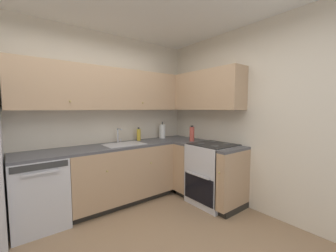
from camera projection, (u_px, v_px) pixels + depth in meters
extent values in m
cube|color=beige|center=(84.00, 118.00, 3.11)|extent=(3.75, 0.05, 2.62)
cube|color=beige|center=(256.00, 119.00, 2.90)|extent=(0.05, 3.46, 2.62)
cube|color=silver|center=(39.00, 192.00, 2.53)|extent=(0.60, 0.60, 0.87)
cube|color=#333333|center=(41.00, 167.00, 2.26)|extent=(0.55, 0.01, 0.07)
cube|color=silver|center=(41.00, 173.00, 2.25)|extent=(0.36, 0.02, 0.02)
cube|color=tan|center=(121.00, 172.00, 3.19)|extent=(1.57, 0.60, 0.78)
cube|color=black|center=(121.00, 198.00, 3.25)|extent=(1.57, 0.54, 0.09)
sphere|color=tan|center=(107.00, 171.00, 2.72)|extent=(0.02, 0.02, 0.02)
sphere|color=tan|center=(151.00, 163.00, 3.15)|extent=(0.02, 0.02, 0.02)
cube|color=#4C4C51|center=(121.00, 146.00, 3.16)|extent=(2.78, 0.60, 0.03)
cube|color=tan|center=(192.00, 166.00, 3.52)|extent=(0.60, 0.27, 0.78)
cube|color=black|center=(193.00, 190.00, 3.57)|extent=(0.54, 0.27, 0.09)
cube|color=tan|center=(233.00, 179.00, 2.87)|extent=(0.60, 0.15, 0.78)
cube|color=black|center=(234.00, 208.00, 2.92)|extent=(0.54, 0.15, 0.09)
sphere|color=tan|center=(219.00, 173.00, 2.67)|extent=(0.02, 0.02, 0.02)
cube|color=#4C4C51|center=(192.00, 142.00, 3.48)|extent=(0.60, 0.27, 0.03)
cube|color=#4C4C51|center=(234.00, 150.00, 2.83)|extent=(0.60, 0.15, 0.03)
cube|color=silver|center=(213.00, 174.00, 3.17)|extent=(0.64, 0.62, 0.90)
cube|color=black|center=(198.00, 189.00, 2.99)|extent=(0.02, 0.55, 0.38)
cube|color=silver|center=(197.00, 175.00, 2.96)|extent=(0.02, 0.43, 0.02)
cube|color=black|center=(214.00, 144.00, 3.13)|extent=(0.59, 0.60, 0.01)
cube|color=silver|center=(226.00, 138.00, 3.32)|extent=(0.03, 0.60, 0.15)
cylinder|color=#4C4C4C|center=(215.00, 146.00, 2.94)|extent=(0.11, 0.11, 0.01)
cylinder|color=#4C4C4C|center=(201.00, 143.00, 3.16)|extent=(0.11, 0.11, 0.01)
cylinder|color=#4C4C4C|center=(227.00, 144.00, 3.11)|extent=(0.11, 0.11, 0.01)
cylinder|color=#4C4C4C|center=(213.00, 142.00, 3.33)|extent=(0.11, 0.11, 0.01)
cube|color=tan|center=(106.00, 89.00, 3.10)|extent=(2.46, 0.32, 0.62)
sphere|color=tan|center=(70.00, 101.00, 2.65)|extent=(0.02, 0.02, 0.02)
sphere|color=tan|center=(143.00, 103.00, 3.31)|extent=(0.02, 0.02, 0.02)
cube|color=tan|center=(200.00, 91.00, 3.46)|extent=(0.32, 1.56, 0.62)
cube|color=#B7B7BC|center=(124.00, 144.00, 3.16)|extent=(0.59, 0.40, 0.01)
cube|color=gray|center=(124.00, 147.00, 3.16)|extent=(0.54, 0.36, 0.09)
cube|color=#99999E|center=(124.00, 147.00, 3.16)|extent=(0.02, 0.35, 0.06)
cylinder|color=silver|center=(118.00, 135.00, 3.33)|extent=(0.02, 0.02, 0.23)
cylinder|color=silver|center=(120.00, 129.00, 3.26)|extent=(0.02, 0.15, 0.02)
cylinder|color=silver|center=(121.00, 140.00, 3.37)|extent=(0.02, 0.02, 0.06)
cylinder|color=gold|center=(139.00, 135.00, 3.54)|extent=(0.07, 0.07, 0.20)
cylinder|color=#262626|center=(139.00, 128.00, 3.53)|extent=(0.03, 0.03, 0.03)
cylinder|color=white|center=(162.00, 131.00, 3.83)|extent=(0.11, 0.11, 0.25)
cylinder|color=#3F3F3F|center=(162.00, 130.00, 3.82)|extent=(0.02, 0.02, 0.31)
cylinder|color=#BF4C3F|center=(192.00, 134.00, 3.47)|extent=(0.08, 0.08, 0.24)
cylinder|color=black|center=(192.00, 126.00, 3.46)|extent=(0.04, 0.04, 0.02)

